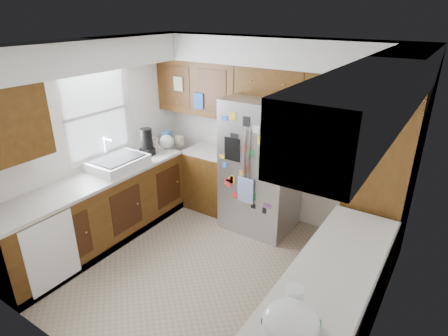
{
  "coord_description": "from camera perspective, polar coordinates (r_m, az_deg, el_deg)",
  "views": [
    {
      "loc": [
        2.08,
        -2.87,
        2.82
      ],
      "look_at": [
        -0.03,
        0.35,
        1.16
      ],
      "focal_mm": 30.0,
      "sensor_mm": 36.0,
      "label": 1
    }
  ],
  "objects": [
    {
      "name": "floor",
      "position": [
        4.53,
        -2.2,
        -15.25
      ],
      "size": [
        3.6,
        3.6,
        0.0
      ],
      "primitive_type": "plane",
      "color": "tan",
      "rests_on": "ground"
    },
    {
      "name": "room_shell",
      "position": [
        4.03,
        -0.81,
        8.94
      ],
      "size": [
        3.64,
        3.24,
        2.52
      ],
      "color": "white",
      "rests_on": "ground"
    },
    {
      "name": "left_counter_run",
      "position": [
        5.09,
        -14.76,
        -5.57
      ],
      "size": [
        1.36,
        3.2,
        0.92
      ],
      "color": "#43270D",
      "rests_on": "ground"
    },
    {
      "name": "right_counter_run",
      "position": [
        3.44,
        15.03,
        -21.96
      ],
      "size": [
        0.63,
        2.25,
        0.92
      ],
      "color": "#43270D",
      "rests_on": "ground"
    },
    {
      "name": "pantry",
      "position": [
        4.42,
        22.87,
        -1.92
      ],
      "size": [
        0.6,
        0.9,
        2.15
      ],
      "primitive_type": "cube",
      "color": "#43270D",
      "rests_on": "ground"
    },
    {
      "name": "fridge",
      "position": [
        4.96,
        5.69,
        0.38
      ],
      "size": [
        0.9,
        0.79,
        1.8
      ],
      "color": "#A8A7AD",
      "rests_on": "ground"
    },
    {
      "name": "bridge_cabinet",
      "position": [
        4.85,
        7.48,
        13.05
      ],
      "size": [
        0.96,
        0.34,
        0.35
      ],
      "primitive_type": "cube",
      "color": "#43270D",
      "rests_on": "fridge"
    },
    {
      "name": "fridge_top_items",
      "position": [
        4.82,
        6.63,
        16.77
      ],
      "size": [
        0.85,
        0.31,
        0.31
      ],
      "color": "#2531C4",
      "rests_on": "bridge_cabinet"
    },
    {
      "name": "sink_assembly",
      "position": [
        5.0,
        -15.9,
        0.82
      ],
      "size": [
        0.52,
        0.7,
        0.37
      ],
      "color": "white",
      "rests_on": "left_counter_run"
    },
    {
      "name": "left_counter_clutter",
      "position": [
        5.44,
        -10.15,
        3.92
      ],
      "size": [
        0.35,
        0.86,
        0.38
      ],
      "color": "black",
      "rests_on": "left_counter_run"
    },
    {
      "name": "rice_cooker",
      "position": [
        2.44,
        10.01,
        -22.94
      ],
      "size": [
        0.34,
        0.33,
        0.29
      ],
      "color": "white",
      "rests_on": "right_counter_run"
    },
    {
      "name": "paper_towel",
      "position": [
        2.62,
        10.63,
        -19.71
      ],
      "size": [
        0.12,
        0.12,
        0.26
      ],
      "primitive_type": "cylinder",
      "color": "white",
      "rests_on": "right_counter_run"
    }
  ]
}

